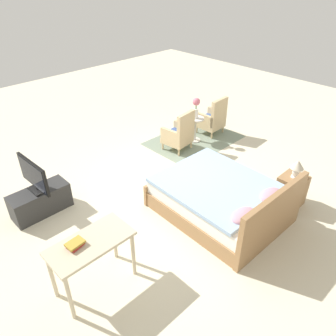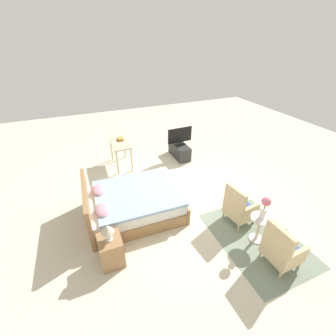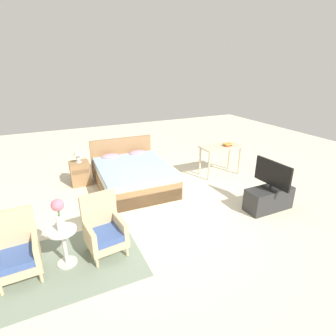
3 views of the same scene
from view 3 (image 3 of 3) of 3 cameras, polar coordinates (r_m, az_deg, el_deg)
ground_plane at (r=5.45m, az=-2.35°, el=-8.18°), size 16.00×16.00×0.00m
floor_rug at (r=4.31m, az=-20.98°, el=-18.87°), size 2.10×1.50×0.01m
bed at (r=6.19m, az=-7.78°, el=-1.47°), size 1.64×2.07×0.96m
armchair_by_window_left at (r=4.18m, az=-30.00°, el=-15.46°), size 0.56×0.56×0.92m
armchair_by_window_right at (r=4.17m, az=-13.76°, el=-12.92°), size 0.60×0.60×0.92m
side_table at (r=4.11m, az=-21.69°, el=-14.88°), size 0.40×0.40×0.58m
flower_vase at (r=3.84m, az=-22.73°, el=-8.72°), size 0.17×0.17×0.48m
nightstand at (r=6.61m, az=-18.57°, el=-1.08°), size 0.44×0.41×0.56m
table_lamp at (r=6.45m, az=-19.09°, el=3.00°), size 0.22×0.22×0.33m
tv_stand at (r=5.60m, az=21.05°, el=-6.26°), size 0.96×0.40×0.45m
tv_flatscreen at (r=5.39m, az=21.79°, el=-1.36°), size 0.21×0.83×0.56m
vanity_desk at (r=6.85m, az=11.36°, el=3.78°), size 1.04×0.52×0.78m
book_stack at (r=6.85m, az=12.84°, el=4.99°), size 0.23×0.18×0.06m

